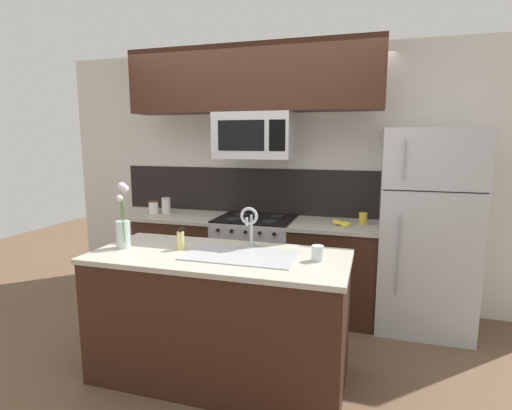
{
  "coord_description": "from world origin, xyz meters",
  "views": [
    {
      "loc": [
        1.12,
        -2.83,
        1.69
      ],
      "look_at": [
        0.19,
        0.27,
        1.16
      ],
      "focal_mm": 28.0,
      "sensor_mm": 36.0,
      "label": 1
    }
  ],
  "objects_px": {
    "flower_vase": "(123,229)",
    "stove_range": "(256,262)",
    "microwave": "(255,136)",
    "banana_bunch": "(342,223)",
    "refrigerator": "(426,230)",
    "drinking_glass": "(317,253)",
    "coffee_tin": "(363,218)",
    "sink_faucet": "(250,221)",
    "dish_soap_bottle": "(181,240)",
    "storage_jar_tall": "(154,207)",
    "storage_jar_medium": "(166,206)"
  },
  "relations": [
    {
      "from": "refrigerator",
      "to": "sink_faucet",
      "type": "height_order",
      "value": "refrigerator"
    },
    {
      "from": "sink_faucet",
      "to": "dish_soap_bottle",
      "type": "xyz_separation_m",
      "value": [
        -0.46,
        -0.18,
        -0.13
      ]
    },
    {
      "from": "banana_bunch",
      "to": "flower_vase",
      "type": "bearing_deg",
      "value": -139.68
    },
    {
      "from": "stove_range",
      "to": "sink_faucet",
      "type": "distance_m",
      "value": 1.25
    },
    {
      "from": "refrigerator",
      "to": "storage_jar_tall",
      "type": "xyz_separation_m",
      "value": [
        -2.7,
        -0.05,
        0.09
      ]
    },
    {
      "from": "stove_range",
      "to": "storage_jar_tall",
      "type": "relative_size",
      "value": 6.65
    },
    {
      "from": "stove_range",
      "to": "coffee_tin",
      "type": "xyz_separation_m",
      "value": [
        1.03,
        0.05,
        0.5
      ]
    },
    {
      "from": "stove_range",
      "to": "banana_bunch",
      "type": "relative_size",
      "value": 4.9
    },
    {
      "from": "storage_jar_tall",
      "to": "flower_vase",
      "type": "relative_size",
      "value": 0.29
    },
    {
      "from": "sink_faucet",
      "to": "flower_vase",
      "type": "relative_size",
      "value": 0.62
    },
    {
      "from": "coffee_tin",
      "to": "stove_range",
      "type": "bearing_deg",
      "value": -177.23
    },
    {
      "from": "microwave",
      "to": "refrigerator",
      "type": "bearing_deg",
      "value": 1.49
    },
    {
      "from": "storage_jar_tall",
      "to": "sink_faucet",
      "type": "xyz_separation_m",
      "value": [
        1.4,
        -1.01,
        0.13
      ]
    },
    {
      "from": "coffee_tin",
      "to": "microwave",
      "type": "bearing_deg",
      "value": -176.07
    },
    {
      "from": "refrigerator",
      "to": "stove_range",
      "type": "bearing_deg",
      "value": -179.27
    },
    {
      "from": "coffee_tin",
      "to": "sink_faucet",
      "type": "bearing_deg",
      "value": -125.01
    },
    {
      "from": "storage_jar_medium",
      "to": "drinking_glass",
      "type": "distance_m",
      "value": 2.17
    },
    {
      "from": "storage_jar_tall",
      "to": "coffee_tin",
      "type": "height_order",
      "value": "storage_jar_tall"
    },
    {
      "from": "storage_jar_medium",
      "to": "coffee_tin",
      "type": "bearing_deg",
      "value": 0.97
    },
    {
      "from": "microwave",
      "to": "sink_faucet",
      "type": "xyz_separation_m",
      "value": [
        0.27,
        -1.02,
        -0.62
      ]
    },
    {
      "from": "dish_soap_bottle",
      "to": "storage_jar_medium",
      "type": "bearing_deg",
      "value": 123.14
    },
    {
      "from": "coffee_tin",
      "to": "sink_faucet",
      "type": "relative_size",
      "value": 0.36
    },
    {
      "from": "sink_faucet",
      "to": "stove_range",
      "type": "bearing_deg",
      "value": 104.51
    },
    {
      "from": "drinking_glass",
      "to": "refrigerator",
      "type": "bearing_deg",
      "value": 57.21
    },
    {
      "from": "microwave",
      "to": "storage_jar_tall",
      "type": "xyz_separation_m",
      "value": [
        -1.13,
        -0.01,
        -0.75
      ]
    },
    {
      "from": "stove_range",
      "to": "dish_soap_bottle",
      "type": "bearing_deg",
      "value": -99.05
    },
    {
      "from": "refrigerator",
      "to": "microwave",
      "type": "bearing_deg",
      "value": -178.51
    },
    {
      "from": "storage_jar_medium",
      "to": "sink_faucet",
      "type": "distance_m",
      "value": 1.66
    },
    {
      "from": "banana_bunch",
      "to": "drinking_glass",
      "type": "distance_m",
      "value": 1.15
    },
    {
      "from": "dish_soap_bottle",
      "to": "drinking_glass",
      "type": "relative_size",
      "value": 1.63
    },
    {
      "from": "refrigerator",
      "to": "flower_vase",
      "type": "height_order",
      "value": "refrigerator"
    },
    {
      "from": "storage_jar_medium",
      "to": "sink_faucet",
      "type": "xyz_separation_m",
      "value": [
        1.27,
        -1.06,
        0.11
      ]
    },
    {
      "from": "sink_faucet",
      "to": "refrigerator",
      "type": "bearing_deg",
      "value": 39.04
    },
    {
      "from": "refrigerator",
      "to": "coffee_tin",
      "type": "height_order",
      "value": "refrigerator"
    },
    {
      "from": "dish_soap_bottle",
      "to": "drinking_glass",
      "type": "distance_m",
      "value": 0.98
    },
    {
      "from": "storage_jar_medium",
      "to": "drinking_glass",
      "type": "bearing_deg",
      "value": -34.4
    },
    {
      "from": "banana_bunch",
      "to": "sink_faucet",
      "type": "bearing_deg",
      "value": -120.53
    },
    {
      "from": "dish_soap_bottle",
      "to": "banana_bunch",
      "type": "bearing_deg",
      "value": 48.09
    },
    {
      "from": "refrigerator",
      "to": "banana_bunch",
      "type": "bearing_deg",
      "value": -173.75
    },
    {
      "from": "stove_range",
      "to": "coffee_tin",
      "type": "relative_size",
      "value": 8.45
    },
    {
      "from": "flower_vase",
      "to": "storage_jar_tall",
      "type": "bearing_deg",
      "value": 112.03
    },
    {
      "from": "banana_bunch",
      "to": "stove_range",
      "type": "bearing_deg",
      "value": 175.96
    },
    {
      "from": "microwave",
      "to": "storage_jar_tall",
      "type": "relative_size",
      "value": 5.33
    },
    {
      "from": "refrigerator",
      "to": "storage_jar_tall",
      "type": "bearing_deg",
      "value": -178.86
    },
    {
      "from": "dish_soap_bottle",
      "to": "drinking_glass",
      "type": "bearing_deg",
      "value": 0.74
    },
    {
      "from": "flower_vase",
      "to": "stove_range",
      "type": "bearing_deg",
      "value": 64.74
    },
    {
      "from": "stove_range",
      "to": "refrigerator",
      "type": "distance_m",
      "value": 1.64
    },
    {
      "from": "banana_bunch",
      "to": "coffee_tin",
      "type": "relative_size",
      "value": 1.73
    },
    {
      "from": "microwave",
      "to": "banana_bunch",
      "type": "height_order",
      "value": "microwave"
    },
    {
      "from": "stove_range",
      "to": "banana_bunch",
      "type": "height_order",
      "value": "banana_bunch"
    }
  ]
}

